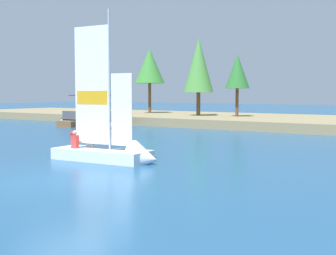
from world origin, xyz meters
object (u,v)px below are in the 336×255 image
sailboat (116,151)px  channel_buoy (73,134)px  shoreline_tree_centre (237,72)px  shoreline_tree_midleft (199,65)px  wooden_dock (87,123)px  shoreline_tree_left (150,66)px  pontoon_boat (94,119)px

sailboat → channel_buoy: (-9.16, 6.32, -0.24)m
shoreline_tree_centre → channel_buoy: size_ratio=13.70×
shoreline_tree_midleft → channel_buoy: 16.64m
sailboat → channel_buoy: bearing=140.2°
shoreline_tree_midleft → channel_buoy: (0.20, -15.83, -5.14)m
wooden_dock → channel_buoy: size_ratio=13.57×
shoreline_tree_centre → sailboat: shoreline_tree_centre is taller
shoreline_tree_left → sailboat: shoreline_tree_left is taller
sailboat → pontoon_boat: sailboat is taller
shoreline_tree_left → shoreline_tree_centre: (10.79, -1.45, -0.92)m
wooden_dock → pontoon_boat: pontoon_boat is taller
shoreline_tree_midleft → sailboat: bearing=-67.1°
shoreline_tree_centre → wooden_dock: 13.90m
wooden_dock → pontoon_boat: bearing=-27.1°
shoreline_tree_midleft → wooden_dock: bearing=-130.5°
wooden_dock → shoreline_tree_left: bearing=93.0°
channel_buoy → shoreline_tree_centre: bearing=78.0°
shoreline_tree_midleft → channel_buoy: size_ratio=17.73×
shoreline_tree_centre → pontoon_boat: bearing=-133.8°
wooden_dock → channel_buoy: (6.80, -8.09, -0.05)m
shoreline_tree_centre → sailboat: bearing=-75.9°
shoreline_tree_centre → wooden_dock: (-10.28, -8.25, -4.44)m
shoreline_tree_centre → sailboat: size_ratio=0.83×
wooden_dock → sailboat: bearing=-42.1°
shoreline_tree_centre → pontoon_boat: (-8.68, -9.06, -4.06)m
channel_buoy → shoreline_tree_midleft: bearing=90.7°
shoreline_tree_left → pontoon_boat: size_ratio=1.14×
shoreline_tree_centre → pontoon_boat: size_ratio=0.93×
shoreline_tree_left → shoreline_tree_midleft: shoreline_tree_midleft is taller
shoreline_tree_left → pontoon_boat: 11.82m
sailboat → pontoon_boat: (-14.36, 13.60, 0.19)m
wooden_dock → shoreline_tree_midleft: bearing=49.5°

